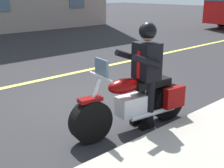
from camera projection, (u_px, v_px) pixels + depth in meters
name	position (u px, v px, depth m)	size (l,w,h in m)	color
ground_plane	(89.00, 101.00, 6.14)	(80.00, 80.00, 0.00)	#28282B
lane_center_stripe	(42.00, 80.00, 7.56)	(60.00, 0.16, 0.01)	#E5DB4C
motorcycle_main	(136.00, 103.00, 4.79)	(2.22, 0.80, 1.26)	black
rider_main	(146.00, 66.00, 4.72)	(0.68, 0.62, 1.74)	black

